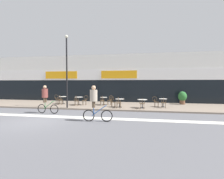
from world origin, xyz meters
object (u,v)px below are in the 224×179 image
object	(u,v)px
bistro_table_3	(120,101)
cafe_chair_4_near	(142,103)
cafe_chair_2_side	(110,99)
cyclist_1	(46,97)
bistro_table_5	(163,101)
cafe_chair_5_near	(164,102)
lamp_post	(67,67)
bistro_table_2	(104,99)
cyclist_0	(95,101)
planter_pot	(182,97)
cafe_chair_2_near	(102,100)
cafe_chair_0_side	(57,99)
cafe_chair_3_near	(119,102)
bistro_table_4	(142,102)
cafe_chair_1_side	(85,100)
bistro_table_1	(79,99)
cafe_chair_1_near	(76,100)
cafe_chair_5_side	(156,101)
cafe_chair_3_side	(112,101)
bistro_table_0	(63,99)
cafe_chair_0_near	(60,99)

from	to	relation	value
bistro_table_3	cafe_chair_4_near	distance (m)	2.06
cafe_chair_2_side	cyclist_1	xyz separation A→B (m)	(-3.85, -4.63, 0.54)
bistro_table_5	cafe_chair_5_near	world-z (taller)	cafe_chair_5_near
bistro_table_5	lamp_post	size ratio (longest dim) A/B	0.12
bistro_table_2	cyclist_0	bearing A→B (deg)	-80.96
cafe_chair_2_side	planter_pot	distance (m)	7.08
bistro_table_3	cafe_chair_2_near	distance (m)	1.87
cyclist_0	cyclist_1	world-z (taller)	cyclist_0
cafe_chair_0_side	cyclist_0	bearing A→B (deg)	-47.77
cafe_chair_4_near	cafe_chair_5_near	bearing A→B (deg)	-63.35
cafe_chair_0_side	lamp_post	xyz separation A→B (m)	(2.21, -2.44, 2.94)
bistro_table_2	cafe_chair_2_near	size ratio (longest dim) A/B	0.81
cafe_chair_2_near	cyclist_0	bearing A→B (deg)	-176.57
cafe_chair_3_near	cyclist_0	size ratio (longest dim) A/B	0.43
bistro_table_3	planter_pot	xyz separation A→B (m)	(5.74, 3.14, 0.17)
bistro_table_4	cafe_chair_1_side	distance (m)	5.42
bistro_table_1	cafe_chair_2_near	xyz separation A→B (m)	(2.31, -0.11, -0.03)
bistro_table_2	bistro_table_1	bearing A→B (deg)	-167.32
cafe_chair_1_near	cafe_chair_5_side	bearing A→B (deg)	-89.35
bistro_table_1	cafe_chair_3_side	bearing A→B (deg)	-13.59
cafe_chair_2_near	cafe_chair_5_side	bearing A→B (deg)	-95.31
cafe_chair_3_near	cafe_chair_4_near	world-z (taller)	same
bistro_table_0	cafe_chair_2_side	size ratio (longest dim) A/B	0.84
bistro_table_5	cyclist_0	xyz separation A→B (m)	(-4.38, -6.01, 0.56)
bistro_table_0	bistro_table_5	distance (m)	9.59
bistro_table_1	bistro_table_4	distance (m)	6.03
cafe_chair_2_near	cafe_chair_3_near	world-z (taller)	same
cafe_chair_0_near	cafe_chair_3_near	xyz separation A→B (m)	(5.88, -1.31, 0.00)
bistro_table_1	cafe_chair_1_near	size ratio (longest dim) A/B	0.86
bistro_table_5	cafe_chair_0_side	bearing A→B (deg)	177.13
bistro_table_5	cafe_chair_5_side	world-z (taller)	cafe_chair_5_side
cafe_chair_3_side	cafe_chair_5_side	size ratio (longest dim) A/B	1.00
bistro_table_5	cafe_chair_3_near	xyz separation A→B (m)	(-3.69, -1.43, -0.00)
cafe_chair_0_near	cafe_chair_2_near	xyz separation A→B (m)	(4.15, 0.03, 0.00)
bistro_table_1	cyclist_1	world-z (taller)	cyclist_1
bistro_table_0	bistro_table_3	size ratio (longest dim) A/B	0.99
bistro_table_3	cafe_chair_5_near	world-z (taller)	cafe_chair_5_near
cafe_chair_2_near	cafe_chair_2_side	size ratio (longest dim) A/B	1.00
lamp_post	cafe_chair_1_side	bearing A→B (deg)	65.46
bistro_table_2	cyclist_1	distance (m)	5.67
cafe_chair_2_near	lamp_post	distance (m)	4.32
cafe_chair_2_side	cyclist_0	world-z (taller)	cyclist_0
cafe_chair_2_near	cafe_chair_3_near	bearing A→B (deg)	-134.38
cyclist_0	planter_pot	bearing A→B (deg)	47.65
cafe_chair_0_near	cafe_chair_1_near	world-z (taller)	same
cafe_chair_1_near	cafe_chair_3_near	size ratio (longest dim) A/B	1.00
cafe_chair_2_side	cafe_chair_4_near	xyz separation A→B (m)	(3.03, -2.09, 0.00)
bistro_table_3	bistro_table_5	world-z (taller)	bistro_table_5
cafe_chair_0_side	lamp_post	distance (m)	4.41
cafe_chair_3_near	cafe_chair_5_side	world-z (taller)	same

